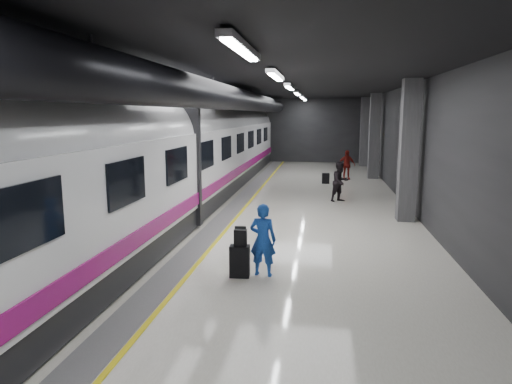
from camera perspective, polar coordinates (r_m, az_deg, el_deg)
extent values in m
plane|color=silver|center=(13.60, 0.25, -4.82)|extent=(40.00, 40.00, 0.00)
cube|color=black|center=(13.21, 0.27, 14.44)|extent=(10.00, 40.00, 0.02)
cube|color=#28282B|center=(33.10, 5.16, 7.66)|extent=(10.00, 0.02, 4.50)
cube|color=#28282B|center=(14.76, -19.40, 4.65)|extent=(0.02, 40.00, 4.50)
cube|color=#28282B|center=(13.46, 21.90, 4.07)|extent=(0.02, 40.00, 4.50)
cube|color=slate|center=(13.84, -5.30, -4.57)|extent=(0.65, 39.80, 0.01)
cube|color=yellow|center=(13.75, -3.68, -4.63)|extent=(0.10, 39.80, 0.01)
cylinder|color=black|center=(13.42, -5.36, 11.98)|extent=(0.80, 38.00, 0.80)
cube|color=silver|center=(7.21, -1.78, 17.61)|extent=(0.22, 2.60, 0.10)
cube|color=silver|center=(12.14, 2.48, 14.38)|extent=(0.22, 2.60, 0.10)
cube|color=silver|center=(17.11, 4.24, 13.00)|extent=(0.22, 2.60, 0.10)
cube|color=silver|center=(22.09, 5.19, 12.24)|extent=(0.22, 2.60, 0.10)
cube|color=silver|center=(27.08, 5.79, 11.75)|extent=(0.22, 2.60, 0.10)
cube|color=silver|center=(31.07, 6.14, 11.48)|extent=(0.22, 2.60, 0.10)
cube|color=#515154|center=(15.32, 18.53, 4.87)|extent=(0.55, 0.55, 4.50)
cube|color=#515154|center=(25.20, 14.57, 6.76)|extent=(0.55, 0.55, 4.50)
cube|color=#515154|center=(31.17, 13.40, 7.31)|extent=(0.55, 0.55, 4.50)
cube|color=black|center=(14.32, -12.75, -2.87)|extent=(2.80, 38.00, 0.60)
cube|color=white|center=(14.09, -12.96, 2.70)|extent=(2.90, 38.00, 2.20)
cylinder|color=white|center=(14.01, -13.11, 6.55)|extent=(2.80, 38.00, 2.80)
cube|color=#8D0C63|center=(13.75, -7.11, -0.67)|extent=(0.04, 38.00, 0.35)
cube|color=black|center=(14.06, -13.00, 3.71)|extent=(3.05, 0.25, 3.80)
cube|color=black|center=(6.33, -26.88, -2.83)|extent=(0.05, 1.60, 0.85)
cube|color=black|center=(8.90, -15.80, 1.21)|extent=(0.05, 1.60, 0.85)
cube|color=black|center=(11.68, -9.83, 3.38)|extent=(0.05, 1.60, 0.85)
cube|color=black|center=(14.55, -6.16, 4.68)|extent=(0.05, 1.60, 0.85)
cube|color=black|center=(17.46, -3.71, 5.55)|extent=(0.05, 1.60, 0.85)
cube|color=black|center=(20.40, -1.95, 6.16)|extent=(0.05, 1.60, 0.85)
cube|color=black|center=(23.35, -0.63, 6.61)|extent=(0.05, 1.60, 0.85)
cube|color=black|center=(26.31, 0.39, 6.96)|extent=(0.05, 1.60, 0.85)
cube|color=black|center=(29.28, 1.20, 7.24)|extent=(0.05, 1.60, 0.85)
imported|color=blue|center=(9.70, 0.87, -6.00)|extent=(0.61, 0.44, 1.57)
cube|color=black|center=(9.75, -2.05, -8.64)|extent=(0.43, 0.29, 0.68)
cube|color=black|center=(9.59, -1.96, -5.73)|extent=(0.27, 0.14, 0.35)
imported|color=black|center=(18.21, 10.49, 1.29)|extent=(0.98, 0.96, 1.59)
imported|color=maroon|center=(24.52, 11.24, 3.35)|extent=(0.96, 0.53, 1.55)
cube|color=black|center=(22.94, 8.70, 1.70)|extent=(0.38, 0.27, 0.52)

